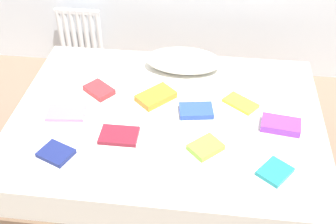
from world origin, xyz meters
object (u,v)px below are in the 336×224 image
at_px(bed, 167,143).
at_px(textbook_pink, 66,113).
at_px(textbook_teal, 275,172).
at_px(pillow, 184,61).
at_px(textbook_purple, 281,125).
at_px(textbook_maroon, 119,135).
at_px(textbook_orange, 156,97).
at_px(textbook_blue, 196,111).
at_px(textbook_red, 99,90).
at_px(radiator, 80,35).
at_px(textbook_yellow, 241,103).
at_px(textbook_navy, 56,153).
at_px(textbook_lime, 206,147).

bearing_deg(bed, textbook_pink, -173.39).
bearing_deg(textbook_teal, pillow, 69.19).
bearing_deg(bed, textbook_purple, -3.51).
bearing_deg(textbook_maroon, textbook_orange, 66.68).
relative_size(textbook_blue, textbook_red, 1.10).
bearing_deg(radiator, textbook_purple, -37.23).
height_order(radiator, textbook_yellow, radiator).
bearing_deg(radiator, textbook_blue, -46.17).
bearing_deg(textbook_purple, textbook_navy, -155.29).
distance_m(textbook_yellow, textbook_red, 0.95).
xyz_separation_m(textbook_purple, textbook_red, (-1.19, 0.22, -0.00)).
relative_size(textbook_orange, textbook_navy, 1.35).
xyz_separation_m(pillow, textbook_yellow, (0.41, -0.36, -0.07)).
xyz_separation_m(textbook_orange, textbook_red, (-0.39, 0.03, -0.00)).
bearing_deg(textbook_lime, pillow, 60.22).
height_order(pillow, textbook_pink, pillow).
bearing_deg(textbook_maroon, textbook_teal, -11.81).
bearing_deg(textbook_teal, textbook_lime, 107.47).
bearing_deg(textbook_lime, textbook_pink, 122.81).
xyz_separation_m(radiator, textbook_orange, (0.84, -1.05, 0.18)).
distance_m(textbook_teal, textbook_blue, 0.65).
distance_m(textbook_purple, textbook_yellow, 0.31).
height_order(textbook_purple, textbook_teal, textbook_purple).
relative_size(textbook_yellow, textbook_navy, 1.19).
relative_size(bed, textbook_navy, 11.08).
relative_size(bed, radiator, 4.10).
bearing_deg(textbook_red, textbook_pink, -82.24).
xyz_separation_m(textbook_purple, textbook_navy, (-1.29, -0.39, -0.01)).
bearing_deg(bed, textbook_orange, 121.84).
height_order(bed, textbook_blue, textbook_blue).
xyz_separation_m(textbook_purple, textbook_yellow, (-0.24, 0.20, -0.01)).
relative_size(textbook_purple, textbook_navy, 1.30).
bearing_deg(textbook_orange, radiator, 82.09).
xyz_separation_m(pillow, textbook_lime, (0.20, -0.81, -0.06)).
bearing_deg(textbook_purple, pillow, 146.82).
xyz_separation_m(bed, textbook_red, (-0.48, 0.18, 0.27)).
bearing_deg(textbook_pink, textbook_lime, -19.27).
relative_size(textbook_teal, textbook_lime, 0.96).
bearing_deg(textbook_orange, textbook_teal, -84.51).
bearing_deg(textbook_orange, bed, -104.71).
height_order(textbook_yellow, textbook_blue, textbook_blue).
distance_m(textbook_maroon, textbook_blue, 0.52).
distance_m(pillow, textbook_purple, 0.86).
xyz_separation_m(radiator, textbook_pink, (0.30, -1.27, 0.17)).
xyz_separation_m(radiator, textbook_lime, (1.19, -1.49, 0.18)).
bearing_deg(textbook_navy, bed, 59.47).
height_order(textbook_purple, textbook_yellow, textbook_purple).
bearing_deg(textbook_yellow, radiator, -179.31).
distance_m(textbook_maroon, textbook_teal, 0.92).
height_order(textbook_blue, textbook_red, textbook_red).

